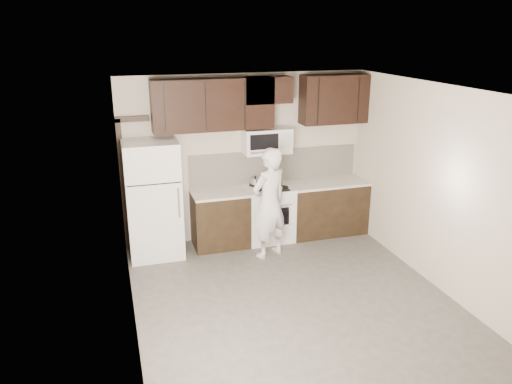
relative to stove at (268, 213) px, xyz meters
name	(u,v)px	position (x,y,z in m)	size (l,w,h in m)	color
floor	(293,299)	(-0.30, -1.94, -0.46)	(4.50, 4.50, 0.00)	#4B4946
back_wall	(245,157)	(-0.30, 0.31, 0.89)	(4.00, 4.00, 0.00)	beige
ceiling	(298,90)	(-0.30, -1.94, 2.24)	(4.50, 4.50, 0.00)	white
counter_run	(286,211)	(0.30, 0.00, 0.00)	(2.95, 0.64, 0.91)	black
stove	(268,213)	(0.00, 0.00, 0.00)	(0.76, 0.66, 0.94)	white
backsplash	(275,165)	(0.20, 0.30, 0.72)	(2.90, 0.02, 0.54)	silver
upper_cabinets	(261,101)	(-0.09, 0.14, 1.82)	(3.48, 0.35, 0.78)	black
microwave	(267,141)	(0.00, 0.12, 1.19)	(0.76, 0.42, 0.40)	white
refrigerator	(153,200)	(-1.85, -0.05, 0.44)	(0.80, 0.76, 1.80)	white
door_trim	(125,174)	(-2.22, 0.27, 0.79)	(0.50, 0.08, 2.12)	black
saucepan	(255,181)	(-0.18, 0.15, 0.52)	(0.29, 0.17, 0.16)	silver
baking_tray	(274,189)	(0.03, -0.16, 0.46)	(0.43, 0.32, 0.02)	black
pizza	(274,188)	(0.03, -0.16, 0.48)	(0.29, 0.29, 0.02)	beige
person	(269,203)	(-0.19, -0.60, 0.40)	(0.62, 0.41, 1.71)	white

